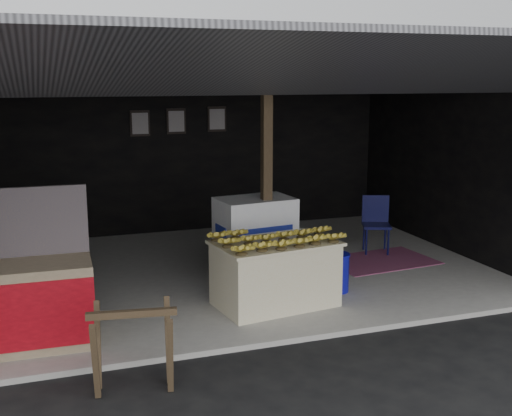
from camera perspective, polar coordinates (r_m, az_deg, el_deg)
name	(u,v)px	position (r m, az deg, el deg)	size (l,w,h in m)	color
ground	(302,343)	(6.70, 4.14, -11.84)	(80.00, 80.00, 0.00)	black
concrete_slab	(231,271)	(8.90, -2.25, -5.59)	(7.00, 5.00, 0.06)	gray
shophouse	(223,118)	(8.82, -2.95, 7.95)	(7.40, 7.29, 3.02)	black
banana_table	(275,273)	(7.42, 1.72, -5.83)	(1.48, 1.03, 0.76)	silver
banana_pile	(276,235)	(7.30, 1.75, -2.44)	(1.27, 0.76, 0.15)	gold
white_crate	(255,238)	(8.38, -0.08, -2.69)	(1.03, 0.76, 1.06)	white
neighbor_stall	(14,302)	(6.70, -20.73, -7.79)	(1.51, 0.72, 1.54)	#998466
sawhorse	(133,341)	(5.65, -10.89, -11.51)	(0.76, 0.74, 0.74)	#4B3B25
water_barrel	(336,274)	(7.99, 7.16, -5.80)	(0.31, 0.31, 0.45)	#0D0D93
plastic_chair	(376,219)	(9.80, 10.61, -0.98)	(0.52, 0.52, 0.85)	#0A0B37
magenta_rug	(380,261)	(9.41, 10.97, -4.61)	(1.50, 1.00, 0.01)	#801C55
picture_frames	(178,121)	(10.80, -6.93, 7.66)	(1.62, 0.04, 0.46)	black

